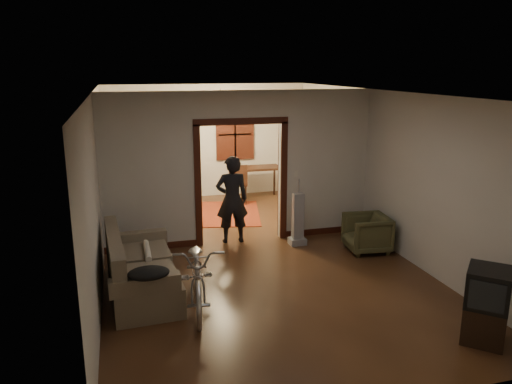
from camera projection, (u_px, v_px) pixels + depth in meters
name	position (u px, v px, depth m)	size (l,w,h in m)	color
floor	(251.00, 254.00, 8.78)	(5.00, 8.50, 0.01)	#351E11
ceiling	(251.00, 92.00, 8.10)	(5.00, 8.50, 0.01)	white
wall_back	(207.00, 141.00, 12.41)	(5.00, 0.02, 2.80)	beige
wall_left	(97.00, 186.00, 7.79)	(0.02, 8.50, 2.80)	beige
wall_right	(384.00, 169.00, 9.09)	(0.02, 8.50, 2.80)	beige
partition_wall	(241.00, 168.00, 9.14)	(5.00, 0.14, 2.80)	beige
door_casing	(241.00, 184.00, 9.21)	(1.74, 0.20, 2.32)	#35140C
far_window	(235.00, 134.00, 12.52)	(0.98, 0.06, 1.28)	black
chandelier	(221.00, 108.00, 10.54)	(0.24, 0.24, 0.24)	#FFE0A5
light_switch	(296.00, 174.00, 9.38)	(0.08, 0.01, 0.12)	silver
sofa	(142.00, 263.00, 7.17)	(0.90, 1.99, 0.92)	brown
rolled_paper	(147.00, 251.00, 7.46)	(0.09, 0.09, 0.75)	beige
jacket	(148.00, 273.00, 6.28)	(0.53, 0.40, 0.15)	black
bicycle	(198.00, 273.00, 6.76)	(0.65, 1.87, 0.98)	silver
armchair	(367.00, 233.00, 8.85)	(0.71, 0.73, 0.67)	#464527
tv_stand	(484.00, 322.00, 5.97)	(0.52, 0.47, 0.47)	black
crt_tv	(489.00, 287.00, 5.86)	(0.53, 0.48, 0.46)	black
vacuum	(298.00, 219.00, 9.15)	(0.30, 0.24, 0.98)	gray
person	(232.00, 200.00, 9.20)	(0.60, 0.39, 1.64)	black
oriental_rug	(225.00, 213.00, 11.18)	(1.52, 1.99, 0.02)	maroon
locker	(153.00, 167.00, 11.89)	(0.88, 0.49, 1.75)	#1F331E
globe	(151.00, 122.00, 11.63)	(0.27, 0.27, 0.27)	#1E5972
desk	(259.00, 183.00, 12.40)	(1.06, 0.60, 0.79)	black
desk_chair	(236.00, 184.00, 11.87)	(0.44, 0.44, 0.98)	black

